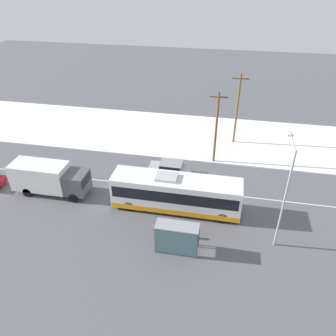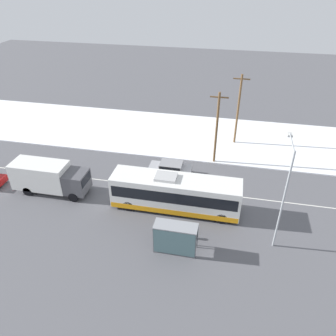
# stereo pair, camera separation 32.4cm
# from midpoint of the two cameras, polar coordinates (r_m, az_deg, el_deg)

# --- Properties ---
(ground_plane) EXTENTS (120.00, 120.00, 0.00)m
(ground_plane) POSITION_cam_midpoint_polar(r_m,az_deg,el_deg) (30.95, 5.52, -4.13)
(ground_plane) COLOR #56565B
(snow_lot) EXTENTS (80.00, 12.07, 0.12)m
(snow_lot) POSITION_cam_midpoint_polar(r_m,az_deg,el_deg) (40.67, 7.52, 5.34)
(snow_lot) COLOR white
(snow_lot) RESTS_ON ground_plane
(lane_marking_center) EXTENTS (60.00, 0.12, 0.00)m
(lane_marking_center) POSITION_cam_midpoint_polar(r_m,az_deg,el_deg) (30.95, 5.52, -4.13)
(lane_marking_center) COLOR silver
(lane_marking_center) RESTS_ON ground_plane
(city_bus) EXTENTS (10.96, 2.57, 3.28)m
(city_bus) POSITION_cam_midpoint_polar(r_m,az_deg,el_deg) (27.94, 1.63, -4.41)
(city_bus) COLOR white
(city_bus) RESTS_ON ground_plane
(box_truck) EXTENTS (7.00, 2.30, 2.96)m
(box_truck) POSITION_cam_midpoint_polar(r_m,az_deg,el_deg) (31.83, -19.76, -1.42)
(box_truck) COLOR silver
(box_truck) RESTS_ON ground_plane
(sedan_car) EXTENTS (4.26, 1.80, 1.36)m
(sedan_car) POSITION_cam_midpoint_polar(r_m,az_deg,el_deg) (32.87, 0.73, 0.01)
(sedan_car) COLOR #9E9EA3
(sedan_car) RESTS_ON ground_plane
(pedestrian_at_stop) EXTENTS (0.62, 0.27, 1.72)m
(pedestrian_at_stop) POSITION_cam_midpoint_polar(r_m,az_deg,el_deg) (25.63, 0.10, -10.00)
(pedestrian_at_stop) COLOR #23232D
(pedestrian_at_stop) RESTS_ON ground_plane
(bus_shelter) EXTENTS (3.16, 1.20, 2.40)m
(bus_shelter) POSITION_cam_midpoint_polar(r_m,az_deg,el_deg) (23.92, 1.62, -11.71)
(bus_shelter) COLOR gray
(bus_shelter) RESTS_ON ground_plane
(streetlamp) EXTENTS (0.36, 3.16, 8.25)m
(streetlamp) POSITION_cam_midpoint_polar(r_m,az_deg,el_deg) (24.12, 20.07, -2.81)
(streetlamp) COLOR #9EA3A8
(streetlamp) RESTS_ON ground_plane
(utility_pole_roadside) EXTENTS (1.80, 0.24, 7.78)m
(utility_pole_roadside) POSITION_cam_midpoint_polar(r_m,az_deg,el_deg) (33.75, 8.76, 6.97)
(utility_pole_roadside) COLOR brown
(utility_pole_roadside) RESTS_ON ground_plane
(utility_pole_snowlot) EXTENTS (1.80, 0.24, 8.21)m
(utility_pole_snowlot) POSITION_cam_midpoint_polar(r_m,az_deg,el_deg) (38.17, 12.36, 10.00)
(utility_pole_snowlot) COLOR brown
(utility_pole_snowlot) RESTS_ON ground_plane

